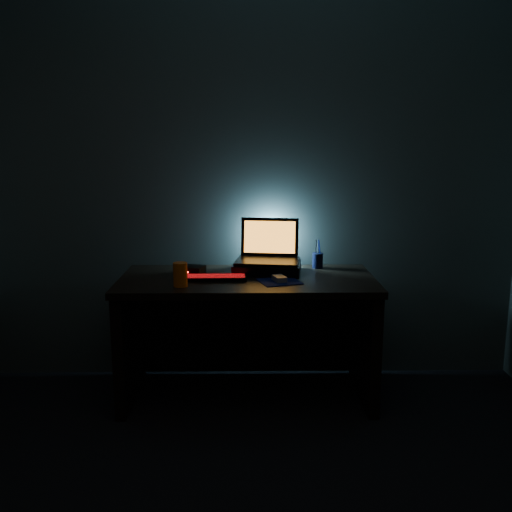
{
  "coord_description": "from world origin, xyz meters",
  "views": [
    {
      "loc": [
        0.01,
        -1.64,
        1.54
      ],
      "look_at": [
        0.05,
        1.57,
        0.89
      ],
      "focal_mm": 40.0,
      "sensor_mm": 36.0,
      "label": 1
    }
  ],
  "objects_px": {
    "mouse": "(279,278)",
    "juice_glass": "(180,274)",
    "keyboard": "(212,278)",
    "router": "(192,270)",
    "pen_cup": "(318,260)",
    "laptop": "(268,251)"
  },
  "relations": [
    {
      "from": "mouse",
      "to": "juice_glass",
      "type": "xyz_separation_m",
      "value": [
        -0.55,
        -0.1,
        0.05
      ]
    },
    {
      "from": "keyboard",
      "to": "router",
      "type": "distance_m",
      "value": 0.2
    },
    {
      "from": "mouse",
      "to": "pen_cup",
      "type": "relative_size",
      "value": 1.04
    },
    {
      "from": "router",
      "to": "keyboard",
      "type": "bearing_deg",
      "value": -30.28
    },
    {
      "from": "laptop",
      "to": "router",
      "type": "xyz_separation_m",
      "value": [
        -0.47,
        -0.09,
        -0.1
      ]
    },
    {
      "from": "juice_glass",
      "to": "pen_cup",
      "type": "bearing_deg",
      "value": 29.22
    },
    {
      "from": "laptop",
      "to": "pen_cup",
      "type": "height_order",
      "value": "laptop"
    },
    {
      "from": "juice_glass",
      "to": "router",
      "type": "height_order",
      "value": "juice_glass"
    },
    {
      "from": "keyboard",
      "to": "juice_glass",
      "type": "relative_size",
      "value": 2.94
    },
    {
      "from": "router",
      "to": "mouse",
      "type": "bearing_deg",
      "value": -4.26
    },
    {
      "from": "juice_glass",
      "to": "keyboard",
      "type": "bearing_deg",
      "value": 42.22
    },
    {
      "from": "keyboard",
      "to": "mouse",
      "type": "relative_size",
      "value": 3.96
    },
    {
      "from": "keyboard",
      "to": "pen_cup",
      "type": "height_order",
      "value": "pen_cup"
    },
    {
      "from": "keyboard",
      "to": "router",
      "type": "height_order",
      "value": "router"
    },
    {
      "from": "mouse",
      "to": "router",
      "type": "relative_size",
      "value": 0.57
    },
    {
      "from": "laptop",
      "to": "mouse",
      "type": "bearing_deg",
      "value": -71.63
    },
    {
      "from": "pen_cup",
      "to": "keyboard",
      "type": "bearing_deg",
      "value": -154.85
    },
    {
      "from": "keyboard",
      "to": "juice_glass",
      "type": "distance_m",
      "value": 0.23
    },
    {
      "from": "juice_glass",
      "to": "router",
      "type": "xyz_separation_m",
      "value": [
        0.03,
        0.3,
        -0.04
      ]
    },
    {
      "from": "mouse",
      "to": "juice_glass",
      "type": "distance_m",
      "value": 0.56
    },
    {
      "from": "mouse",
      "to": "router",
      "type": "xyz_separation_m",
      "value": [
        -0.52,
        0.2,
        0.01
      ]
    },
    {
      "from": "laptop",
      "to": "mouse",
      "type": "height_order",
      "value": "laptop"
    }
  ]
}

